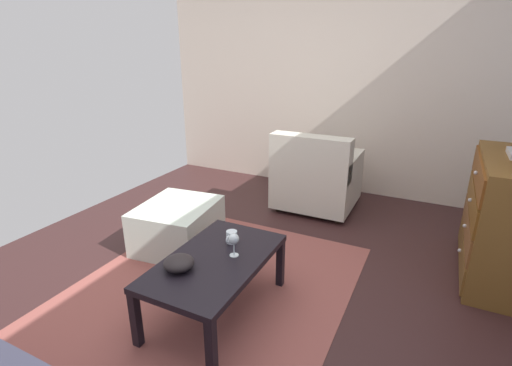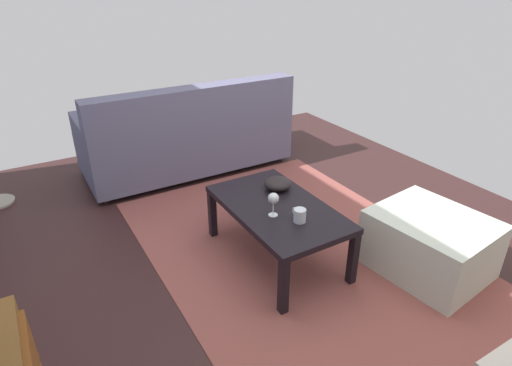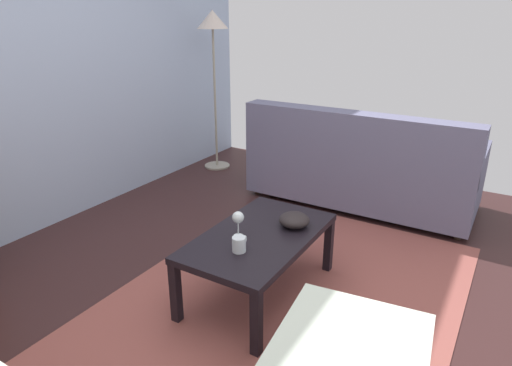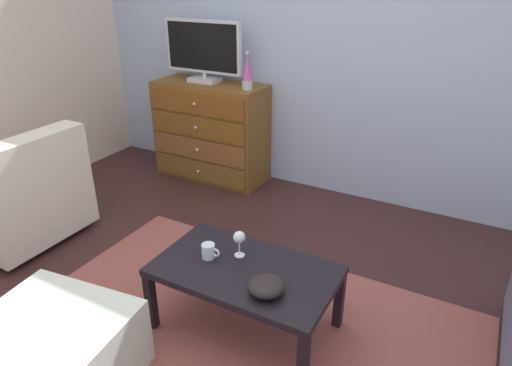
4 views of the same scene
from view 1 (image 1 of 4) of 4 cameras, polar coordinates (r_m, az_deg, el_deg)
name	(u,v)px [view 1 (image 1 of 4)]	position (r m, az deg, el deg)	size (l,w,h in m)	color
ground_plane	(235,299)	(2.85, -3.22, -17.05)	(5.57, 4.44, 0.05)	#371F1E
wall_plain_left	(340,75)	(4.66, 12.55, 15.63)	(0.12, 4.44, 2.75)	beige
area_rug	(195,304)	(2.79, -9.12, -17.52)	(2.60, 1.90, 0.01)	#924C44
dresser	(504,219)	(3.39, 33.31, -4.56)	(1.07, 0.49, 0.94)	brown
coffee_table	(215,265)	(2.50, -6.14, -12.17)	(1.00, 0.58, 0.41)	black
wine_glass	(234,239)	(2.44, -3.37, -8.49)	(0.07, 0.07, 0.16)	silver
mug	(232,237)	(2.63, -3.70, -8.11)	(0.11, 0.08, 0.08)	silver
bowl_decorative	(179,263)	(2.39, -11.53, -11.71)	(0.19, 0.19, 0.08)	black
armchair	(316,178)	(4.13, 9.02, 0.82)	(0.80, 0.82, 0.86)	#332319
ottoman	(178,226)	(3.43, -11.68, -6.29)	(0.70, 0.60, 0.39)	silver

